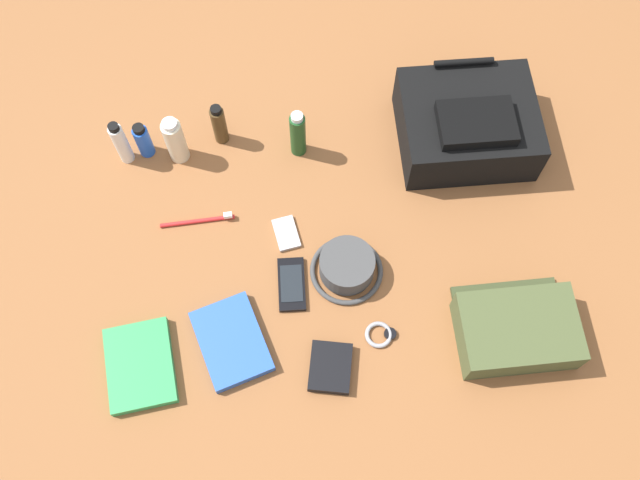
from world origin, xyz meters
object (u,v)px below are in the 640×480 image
toiletry_pouch (516,329)px  paperback_novel (140,366)px  backpack (467,124)px  wallet (328,368)px  travel_guidebook (232,342)px  bucket_hat (347,267)px  toothpaste_tube (121,143)px  media_player (286,234)px  toothbrush (202,220)px  shampoo_bottle (298,134)px  deodorant_spray (143,140)px  cell_phone (292,284)px  lotion_bottle (175,140)px  cologne_bottle (219,124)px  wristwatch (380,335)px

toiletry_pouch → paperback_novel: bearing=-179.3°
backpack → toiletry_pouch: size_ratio=1.26×
toiletry_pouch → wallet: (-0.42, -0.05, -0.03)m
backpack → paperback_novel: bearing=-146.5°
travel_guidebook → bucket_hat: bearing=29.2°
toothpaste_tube → media_player: (0.39, -0.24, -0.06)m
toothpaste_tube → paperback_novel: 0.55m
bucket_hat → toothbrush: (-0.34, 0.16, -0.02)m
bucket_hat → wallet: (-0.06, -0.23, -0.02)m
shampoo_bottle → wallet: size_ratio=1.38×
toiletry_pouch → deodorant_spray: (-0.83, 0.55, 0.01)m
shampoo_bottle → bucket_hat: bearing=-75.2°
toothpaste_tube → shampoo_bottle: bearing=-1.3°
travel_guidebook → paperback_novel: bearing=-169.0°
media_player → toothpaste_tube: bearing=147.7°
bucket_hat → toothpaste_tube: 0.63m
bucket_hat → cell_phone: (-0.13, -0.02, -0.02)m
lotion_bottle → wallet: lotion_bottle is taller
deodorant_spray → travel_guidebook: size_ratio=0.49×
deodorant_spray → bucket_hat: bearing=-37.8°
backpack → cologne_bottle: backpack is taller
media_player → toiletry_pouch: bearing=-30.3°
shampoo_bottle → toothbrush: bearing=-143.3°
backpack → toothbrush: size_ratio=1.82×
toothbrush → wristwatch: bearing=-38.5°
toothpaste_tube → paperback_novel: bearing=-84.9°
wristwatch → shampoo_bottle: bearing=106.8°
deodorant_spray → cell_phone: bearing=-48.8°
backpack → toothbrush: bearing=-164.7°
bucket_hat → toothpaste_tube: size_ratio=1.19×
lotion_bottle → cologne_bottle: bearing=21.8°
media_player → wallet: 0.34m
travel_guidebook → wristwatch: 0.33m
cologne_bottle → wallet: bearing=-70.3°
paperback_novel → media_player: bearing=41.3°
cologne_bottle → wallet: 0.66m
lotion_bottle → cologne_bottle: (0.11, 0.04, -0.01)m
deodorant_spray → toothbrush: size_ratio=0.61×
toothbrush → cell_phone: bearing=-41.3°
travel_guidebook → wristwatch: (0.33, -0.01, -0.01)m
wallet → wristwatch: bearing=38.8°
deodorant_spray → wallet: size_ratio=0.99×
bucket_hat → travel_guidebook: 0.31m
toiletry_pouch → toothpaste_tube: size_ratio=1.80×
toothpaste_tube → toothbrush: size_ratio=0.80×
toiletry_pouch → media_player: (-0.49, 0.29, -0.04)m
toiletry_pouch → bucket_hat: toiletry_pouch is taller
lotion_bottle → wristwatch: bearing=-48.4°
bucket_hat → cell_phone: 0.13m
lotion_bottle → wristwatch: (0.45, -0.51, -0.06)m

